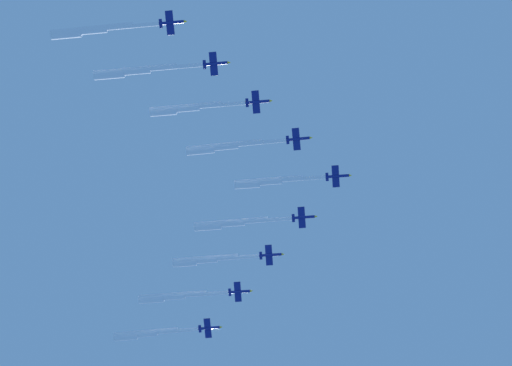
{
  "coord_description": "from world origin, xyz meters",
  "views": [
    {
      "loc": [
        -47.52,
        64.06,
        -60.76
      ],
      "look_at": [
        0.0,
        0.0,
        175.04
      ],
      "focal_mm": 45.93,
      "sensor_mm": 36.0,
      "label": 1
    }
  ],
  "objects": [
    {
      "name": "jet_port_outer",
      "position": [
        56.2,
        -19.59,
        176.5
      ],
      "size": [
        41.12,
        27.26,
        4.07
      ],
      "color": "navy"
    },
    {
      "name": "jet_port_mid",
      "position": [
        35.16,
        -14.5,
        176.02
      ],
      "size": [
        39.48,
        26.15,
        4.08
      ],
      "color": "navy"
    },
    {
      "name": "jet_starboard_outer",
      "position": [
        9.08,
        59.93,
        174.35
      ],
      "size": [
        43.75,
        28.28,
        4.16
      ],
      "color": "navy"
    },
    {
      "name": "jet_starboard_mid",
      "position": [
        3.11,
        38.12,
        176.17
      ],
      "size": [
        40.28,
        26.23,
        4.15
      ],
      "color": "navy"
    },
    {
      "name": "jet_lead",
      "position": [
        -4.7,
        -2.79,
        175.37
      ],
      "size": [
        39.63,
        26.25,
        4.15
      ],
      "color": "navy"
    },
    {
      "name": "jet_starboard_inner",
      "position": [
        0.97,
        18.07,
        176.81
      ],
      "size": [
        42.63,
        26.89,
        4.07
      ],
      "color": "navy"
    },
    {
      "name": "jet_trail_port",
      "position": [
        75.75,
        -26.27,
        176.02
      ],
      "size": [
        40.51,
        26.0,
        4.1
      ],
      "color": "navy"
    },
    {
      "name": "jet_trail_starboard",
      "position": [
        12.4,
        80.04,
        175.39
      ],
      "size": [
        43.16,
        27.74,
        4.12
      ],
      "color": "navy"
    },
    {
      "name": "jet_port_inner",
      "position": [
        17.21,
        -7.63,
        174.79
      ],
      "size": [
        42.57,
        27.75,
        4.08
      ],
      "color": "navy"
    }
  ]
}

